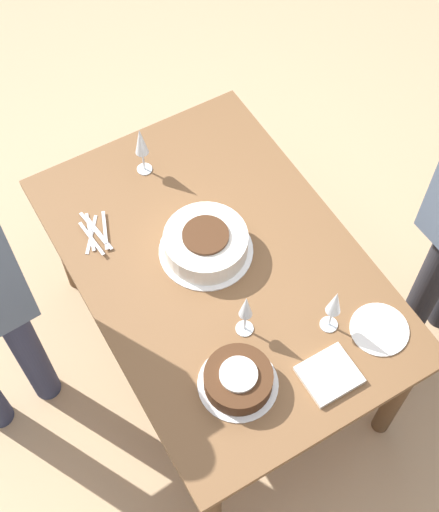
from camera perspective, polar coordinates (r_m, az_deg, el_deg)
name	(u,v)px	position (r m, az deg, el deg)	size (l,w,h in m)	color
ground_plane	(219,349)	(3.16, 0.00, -7.45)	(12.00, 12.00, 0.00)	tan
dining_table	(219,279)	(2.62, 0.00, -1.81)	(1.41, 0.95, 0.72)	brown
cake_center_white	(206,243)	(2.51, -1.10, 1.02)	(0.34, 0.34, 0.11)	white
cake_front_chocolate	(238,380)	(2.28, 1.51, -9.86)	(0.26, 0.26, 0.09)	white
wine_glass_near	(246,308)	(2.27, 2.12, -4.22)	(0.06, 0.06, 0.21)	silver
wine_glass_far	(335,304)	(2.30, 9.20, -3.78)	(0.06, 0.06, 0.22)	silver
wine_glass_extra	(141,143)	(2.67, -6.30, 8.97)	(0.06, 0.06, 0.23)	silver
dessert_plate_right	(379,329)	(2.46, 12.67, -5.75)	(0.20, 0.20, 0.01)	white
fork_pile	(95,233)	(2.62, -9.93, 1.85)	(0.21, 0.14, 0.02)	silver
napkin_stack	(329,375)	(2.35, 8.78, -9.37)	(0.16, 0.18, 0.02)	silver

